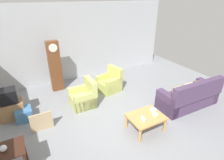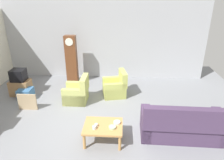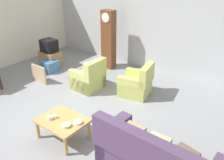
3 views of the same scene
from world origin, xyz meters
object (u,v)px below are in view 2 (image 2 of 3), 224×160
cup_blue_rimmed (94,128)px  coffee_table_wood (103,128)px  couch_floral (183,126)px  bowl_shallow_green (112,127)px  armchair_olive_near (77,93)px  cup_white_porcelain (96,125)px  armchair_olive_far (115,87)px  tv_stand_cabinet (21,87)px  framed_picture_leaning (27,102)px  bowl_white_stacked (117,122)px  tv_crt (18,75)px  storage_box_blue (26,93)px  grandfather_clock (72,60)px

cup_blue_rimmed → coffee_table_wood: bearing=38.1°
couch_floral → bowl_shallow_green: (-1.78, -0.33, 0.12)m
armchair_olive_near → bowl_shallow_green: (1.32, -2.08, 0.17)m
armchair_olive_near → cup_white_porcelain: armchair_olive_near is taller
couch_floral → armchair_olive_far: (-1.81, 2.29, -0.05)m
armchair_olive_near → tv_stand_cabinet: size_ratio=1.35×
tv_stand_cabinet → framed_picture_leaning: 1.26m
bowl_white_stacked → bowl_shallow_green: (-0.11, -0.21, 0.00)m
tv_crt → storage_box_blue: bearing=-43.9°
armchair_olive_far → grandfather_clock: (-1.81, 1.05, 0.68)m
tv_crt → couch_floral: bearing=-22.3°
armchair_olive_near → bowl_shallow_green: 2.47m
armchair_olive_far → framed_picture_leaning: 2.99m
tv_stand_cabinet → framed_picture_leaning: bearing=-55.7°
tv_stand_cabinet → bowl_white_stacked: 4.28m
armchair_olive_far → framed_picture_leaning: armchair_olive_far is taller
armchair_olive_near → framed_picture_leaning: (-1.47, -0.62, -0.03)m
couch_floral → framed_picture_leaning: 4.71m
armchair_olive_near → cup_white_porcelain: bearing=-65.6°
cup_white_porcelain → cup_blue_rimmed: (-0.03, -0.11, 0.01)m
couch_floral → coffee_table_wood: couch_floral is taller
coffee_table_wood → tv_crt: bearing=143.7°
storage_box_blue → cup_white_porcelain: bearing=-37.6°
bowl_shallow_green → tv_crt: bearing=144.5°
armchair_olive_near → grandfather_clock: 1.80m
cup_white_porcelain → coffee_table_wood: bearing=16.6°
armchair_olive_near → armchair_olive_far: 1.40m
tv_crt → cup_white_porcelain: bearing=-38.3°
armchair_olive_near → bowl_white_stacked: size_ratio=5.32×
cup_white_porcelain → bowl_white_stacked: cup_white_porcelain is taller
storage_box_blue → tv_stand_cabinet: bearing=136.1°
armchair_olive_near → armchair_olive_far: size_ratio=0.99×
armchair_olive_far → tv_stand_cabinet: 3.47m
bowl_white_stacked → cup_white_porcelain: bearing=-162.7°
armchair_olive_near → cup_white_porcelain: (0.92, -2.03, 0.18)m
tv_stand_cabinet → framed_picture_leaning: size_ratio=1.13×
grandfather_clock → framed_picture_leaning: size_ratio=3.27×
grandfather_clock → framed_picture_leaning: grandfather_clock is taller
tv_crt → bowl_white_stacked: (3.61, -2.29, -0.28)m
cup_blue_rimmed → bowl_white_stacked: 0.60m
tv_crt → cup_white_porcelain: 3.96m
armchair_olive_near → tv_stand_cabinet: bearing=169.2°
armchair_olive_near → coffee_table_wood: (1.09, -1.98, 0.08)m
bowl_white_stacked → tv_stand_cabinet: bearing=147.6°
armchair_olive_far → framed_picture_leaning: bearing=-157.1°
couch_floral → bowl_white_stacked: 1.68m
armchair_olive_near → tv_stand_cabinet: 2.22m
tv_crt → storage_box_blue: size_ratio=1.02×
framed_picture_leaning → tv_stand_cabinet: bearing=124.3°
bowl_white_stacked → storage_box_blue: bearing=148.8°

